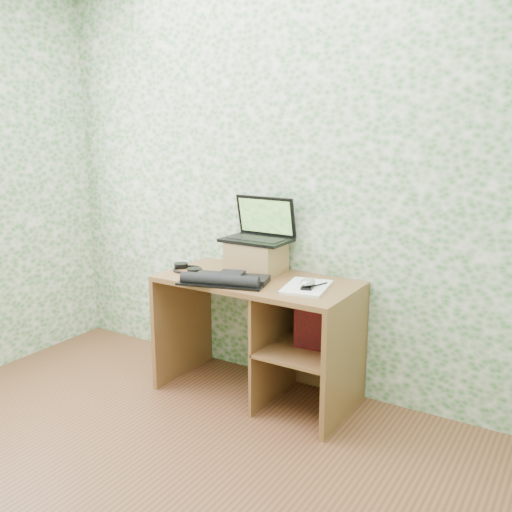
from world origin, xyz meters
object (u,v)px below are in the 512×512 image
Objects in this scene: keyboard at (226,279)px; notepad at (306,287)px; desk at (271,322)px; riser at (256,257)px; laptop at (260,230)px.

notepad is (0.45, 0.16, -0.02)m from keyboard.
notepad reaches higher than desk.
laptop reaches higher than riser.
riser reaches higher than keyboard.
desk is 0.39m from notepad.
desk is at bearing -33.59° from riser.
laptop is (-0.17, 0.16, 0.53)m from desk.
riser is at bearing 146.41° from desk.
keyboard is (-0.01, -0.37, -0.23)m from laptop.
laptop is at bearing 90.00° from riser.
desk is at bearing 157.63° from notepad.
riser reaches higher than desk.
keyboard reaches higher than notepad.
desk is 3.59× the size of notepad.
laptop is 0.44m from keyboard.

